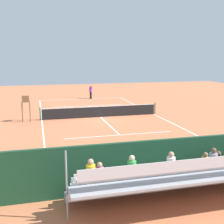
% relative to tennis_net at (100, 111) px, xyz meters
% --- Properties ---
extents(ground_plane, '(60.00, 60.00, 0.00)m').
position_rel_tennis_net_xyz_m(ground_plane, '(0.00, 0.00, -0.50)').
color(ground_plane, '#CC7047').
extents(court_line_markings, '(10.10, 22.20, 0.01)m').
position_rel_tennis_net_xyz_m(court_line_markings, '(0.00, -0.04, -0.50)').
color(court_line_markings, white).
rests_on(court_line_markings, ground).
extents(tennis_net, '(10.30, 0.10, 1.07)m').
position_rel_tennis_net_xyz_m(tennis_net, '(0.00, 0.00, 0.00)').
color(tennis_net, black).
rests_on(tennis_net, ground).
extents(backdrop_wall, '(18.00, 0.16, 2.00)m').
position_rel_tennis_net_xyz_m(backdrop_wall, '(0.00, 14.00, 0.50)').
color(backdrop_wall, '#194228').
rests_on(backdrop_wall, ground).
extents(bleacher_stand, '(9.06, 2.40, 2.35)m').
position_rel_tennis_net_xyz_m(bleacher_stand, '(-0.05, 15.30, 0.44)').
color(bleacher_stand, '#9EA0A5').
rests_on(bleacher_stand, ground).
extents(umpire_chair, '(0.67, 0.67, 2.14)m').
position_rel_tennis_net_xyz_m(umpire_chair, '(6.20, 0.16, 0.81)').
color(umpire_chair, brown).
rests_on(umpire_chair, ground).
extents(courtside_bench, '(1.80, 0.40, 0.93)m').
position_rel_tennis_net_xyz_m(courtside_bench, '(-2.41, 13.27, 0.06)').
color(courtside_bench, '#234C2D').
rests_on(courtside_bench, ground).
extents(equipment_bag, '(0.90, 0.36, 0.36)m').
position_rel_tennis_net_xyz_m(equipment_bag, '(-0.71, 13.40, -0.32)').
color(equipment_bag, black).
rests_on(equipment_bag, ground).
extents(tennis_player, '(0.46, 0.56, 1.93)m').
position_rel_tennis_net_xyz_m(tennis_player, '(-1.18, -11.04, 0.51)').
color(tennis_player, black).
rests_on(tennis_player, ground).
extents(tennis_racket, '(0.58, 0.34, 0.03)m').
position_rel_tennis_net_xyz_m(tennis_racket, '(-0.82, -11.24, -0.49)').
color(tennis_racket, black).
rests_on(tennis_racket, ground).
extents(tennis_ball_near, '(0.07, 0.07, 0.07)m').
position_rel_tennis_net_xyz_m(tennis_ball_near, '(-3.15, -10.45, -0.47)').
color(tennis_ball_near, '#CCDB33').
rests_on(tennis_ball_near, ground).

